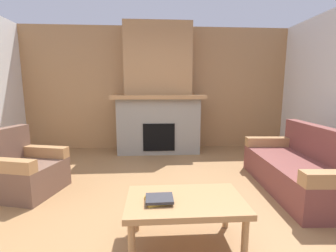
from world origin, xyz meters
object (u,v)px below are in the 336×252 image
object	(u,v)px
coffee_table	(185,205)
couch	(301,169)
fireplace	(158,98)
armchair	(24,171)

from	to	relation	value
coffee_table	couch	bearing A→B (deg)	31.05
fireplace	couch	distance (m)	2.98
fireplace	couch	xyz separation A→B (m)	(1.87, -2.15, -0.88)
armchair	fireplace	bearing A→B (deg)	47.74
couch	armchair	bearing A→B (deg)	177.67
armchair	couch	bearing A→B (deg)	-2.33
fireplace	couch	size ratio (longest dim) A/B	1.46
fireplace	armchair	world-z (taller)	fireplace
armchair	coffee_table	xyz separation A→B (m)	(1.97, -1.19, 0.08)
fireplace	couch	bearing A→B (deg)	-48.97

